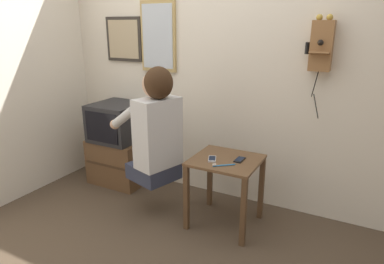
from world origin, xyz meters
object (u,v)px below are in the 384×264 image
Objects in this scene: wall_phone_antique at (321,45)px; cell_phone_spare at (240,160)px; framed_picture at (124,39)px; television at (118,122)px; toothbrush at (222,165)px; person at (156,127)px; cell_phone_held at (212,159)px; wall_mirror at (158,37)px.

cell_phone_spare is at bearing -139.18° from wall_phone_antique.
framed_picture is at bearing 163.20° from cell_phone_spare.
toothbrush is (1.35, -0.39, -0.07)m from television.
person is 7.97× the size of cell_phone_spare.
television is 1.26m from cell_phone_held.
cell_phone_held is (0.50, 0.06, -0.22)m from person.
framed_picture is at bearing 178.70° from wall_phone_antique.
television is 3.60× the size of cell_phone_held.
television is at bearing 80.22° from person.
cell_phone_spare is at bearing 1.79° from cell_phone_held.
person is 7.22× the size of cell_phone_held.
wall_phone_antique is (1.90, 0.18, 0.81)m from television.
wall_phone_antique is at bearing -83.17° from toothbrush.
framed_picture is at bearing 26.05° from toothbrush.
cell_phone_held is at bearing -23.18° from framed_picture.
framed_picture reaches higher than wall_phone_antique.
cell_phone_held is at bearing -32.62° from wall_mirror.
television is 0.96m from wall_mirror.
toothbrush reaches higher than cell_phone_spare.
cell_phone_spare is (1.42, -0.22, -0.07)m from television.
wall_phone_antique is at bearing 14.57° from cell_phone_held.
television is at bearing 33.96° from toothbrush.
toothbrush is at bearing -55.83° from cell_phone_held.
television is 0.85m from framed_picture.
toothbrush is at bearing -16.34° from television.
toothbrush is (-0.08, -0.17, 0.00)m from cell_phone_spare.
wall_mirror is 4.86× the size of cell_phone_held.
person is 0.82m from television.
cell_phone_held is at bearing -66.53° from person.
toothbrush is at bearing -75.48° from person.
television is 1.12× the size of framed_picture.
wall_phone_antique is 1.80× the size of framed_picture.
wall_mirror is at bearing 157.03° from cell_phone_spare.
wall_phone_antique reaches higher than television.
wall_mirror is at bearing 30.37° from television.
wall_mirror reaches higher than wall_phone_antique.
wall_phone_antique is at bearing 5.56° from television.
person reaches higher than cell_phone_held.
wall_mirror reaches higher than television.
wall_mirror is (0.42, -0.00, 0.03)m from framed_picture.
television reaches higher than toothbrush.
television reaches higher than cell_phone_spare.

